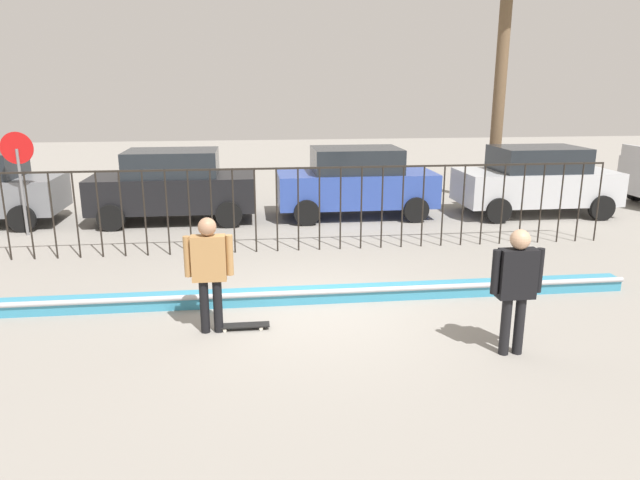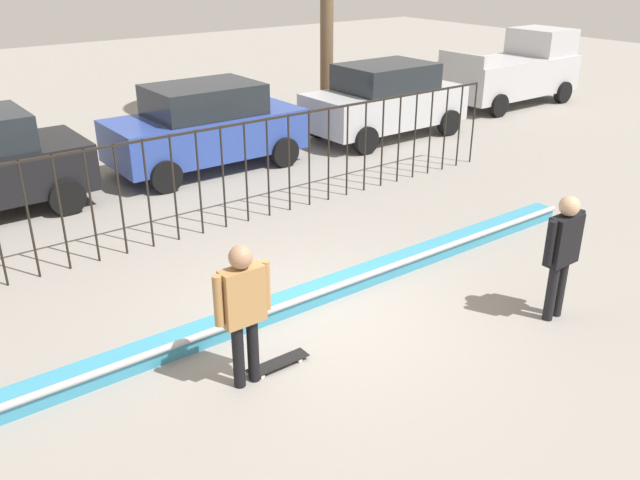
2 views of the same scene
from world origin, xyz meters
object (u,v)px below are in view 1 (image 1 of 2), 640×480
(parked_car_blue, at_px, (356,182))
(skateboarder, at_px, (209,265))
(camera_operator, at_px, (516,281))
(parked_car_black, at_px, (174,185))
(parked_car_silver, at_px, (536,180))
(skateboard, at_px, (243,325))
(stop_sign, at_px, (19,169))

(parked_car_blue, bearing_deg, skateboarder, -117.45)
(camera_operator, distance_m, parked_car_black, 10.34)
(camera_operator, xyz_separation_m, parked_car_silver, (4.48, 8.39, -0.08))
(skateboard, bearing_deg, parked_car_black, 84.65)
(parked_car_black, height_order, parked_car_blue, same)
(skateboard, height_order, camera_operator, camera_operator)
(parked_car_silver, distance_m, stop_sign, 13.44)
(skateboard, relative_size, parked_car_silver, 0.19)
(parked_car_black, height_order, stop_sign, stop_sign)
(skateboard, bearing_deg, camera_operator, -38.38)
(skateboarder, distance_m, parked_car_blue, 8.31)
(stop_sign, bearing_deg, parked_car_blue, 7.76)
(skateboard, distance_m, parked_car_silver, 10.85)
(skateboarder, height_order, parked_car_blue, parked_car_blue)
(skateboard, height_order, parked_car_black, parked_car_black)
(skateboarder, bearing_deg, parked_car_silver, 10.47)
(stop_sign, bearing_deg, parked_car_black, 18.45)
(camera_operator, relative_size, parked_car_black, 0.41)
(parked_car_blue, bearing_deg, camera_operator, -88.53)
(parked_car_black, distance_m, parked_car_blue, 4.93)
(parked_car_black, distance_m, parked_car_silver, 9.99)
(stop_sign, bearing_deg, skateboard, -50.29)
(skateboard, relative_size, stop_sign, 0.32)
(skateboarder, xyz_separation_m, parked_car_black, (-1.40, 7.53, -0.08))
(skateboard, height_order, stop_sign, stop_sign)
(skateboard, bearing_deg, parked_car_blue, 48.43)
(camera_operator, bearing_deg, stop_sign, -40.41)
(parked_car_blue, xyz_separation_m, parked_car_silver, (5.06, -0.36, 0.00))
(camera_operator, bearing_deg, parked_car_silver, -118.03)
(camera_operator, relative_size, parked_car_blue, 0.41)
(skateboard, xyz_separation_m, stop_sign, (-5.27, 6.35, 1.56))
(skateboard, distance_m, parked_car_black, 7.77)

